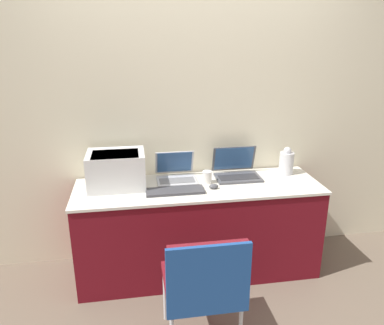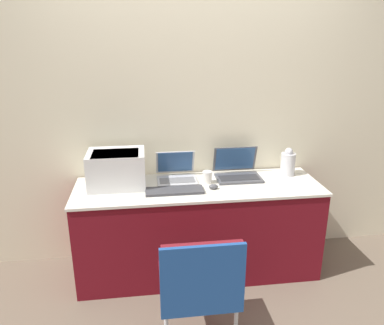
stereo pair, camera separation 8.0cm
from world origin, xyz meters
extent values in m
plane|color=#6B5B4C|center=(0.00, 0.00, 0.00)|extent=(14.00, 14.00, 0.00)
cube|color=beige|center=(0.00, 0.63, 1.30)|extent=(8.00, 0.05, 2.60)
cube|color=maroon|center=(0.00, 0.29, 0.36)|extent=(1.87, 0.57, 0.73)
cube|color=silver|center=(0.00, 0.29, 0.74)|extent=(1.89, 0.59, 0.02)
cube|color=silver|center=(-0.62, 0.37, 0.88)|extent=(0.43, 0.32, 0.27)
cube|color=#51565B|center=(-0.62, 0.33, 1.00)|extent=(0.34, 0.25, 0.05)
cube|color=#B7B7BC|center=(-0.16, 0.38, 0.76)|extent=(0.31, 0.21, 0.02)
cube|color=slate|center=(-0.16, 0.37, 0.77)|extent=(0.27, 0.12, 0.00)
cube|color=#B7B7BC|center=(-0.16, 0.53, 0.87)|extent=(0.31, 0.08, 0.20)
cube|color=#2D5184|center=(-0.16, 0.52, 0.87)|extent=(0.28, 0.07, 0.18)
cube|color=#4C4C51|center=(0.34, 0.37, 0.76)|extent=(0.36, 0.23, 0.02)
cube|color=#2D2D30|center=(0.34, 0.36, 0.77)|extent=(0.32, 0.12, 0.00)
cube|color=#4C4C51|center=(0.34, 0.52, 0.87)|extent=(0.36, 0.07, 0.22)
cube|color=#2D5184|center=(0.34, 0.51, 0.88)|extent=(0.32, 0.06, 0.20)
cube|color=#3D3D42|center=(-0.19, 0.18, 0.76)|extent=(0.43, 0.15, 0.02)
cylinder|color=white|center=(0.08, 0.33, 0.79)|extent=(0.07, 0.07, 0.09)
cylinder|color=white|center=(0.08, 0.33, 0.84)|extent=(0.07, 0.07, 0.01)
ellipsoid|color=#4C4C51|center=(0.10, 0.20, 0.77)|extent=(0.07, 0.05, 0.04)
cylinder|color=silver|center=(0.76, 0.42, 0.84)|extent=(0.12, 0.12, 0.18)
sphere|color=silver|center=(0.76, 0.42, 0.95)|extent=(0.07, 0.07, 0.07)
cube|color=maroon|center=(-0.13, -0.47, 0.43)|extent=(0.43, 0.47, 0.04)
cube|color=maroon|center=(-0.13, -0.69, 0.64)|extent=(0.43, 0.03, 0.39)
cylinder|color=silver|center=(-0.32, -0.25, 0.20)|extent=(0.02, 0.02, 0.41)
cylinder|color=silver|center=(0.07, -0.25, 0.20)|extent=(0.02, 0.02, 0.41)
cube|color=#1E478C|center=(-0.13, -0.72, 0.62)|extent=(0.45, 0.02, 0.43)
camera|label=1|loc=(-0.48, -2.34, 1.85)|focal=35.00mm
camera|label=2|loc=(-0.40, -2.35, 1.85)|focal=35.00mm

